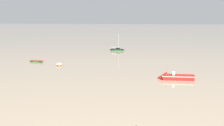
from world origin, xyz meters
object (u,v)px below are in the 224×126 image
(rowboat_moored_3, at_px, (59,65))
(rowboat_moored_5, at_px, (37,61))
(sailboat_moored_0, at_px, (117,50))
(motorboat_moored_0, at_px, (173,78))

(rowboat_moored_3, height_order, rowboat_moored_5, rowboat_moored_5)
(sailboat_moored_0, height_order, rowboat_moored_3, sailboat_moored_0)
(rowboat_moored_3, relative_size, rowboat_moored_5, 0.87)
(sailboat_moored_0, xyz_separation_m, rowboat_moored_5, (-13.89, -26.68, -0.07))
(sailboat_moored_0, relative_size, rowboat_moored_5, 1.43)
(rowboat_moored_5, bearing_deg, sailboat_moored_0, -106.55)
(motorboat_moored_0, xyz_separation_m, sailboat_moored_0, (-15.00, 42.17, -0.05))
(motorboat_moored_0, distance_m, rowboat_moored_5, 32.78)
(rowboat_moored_5, bearing_deg, rowboat_moored_3, 159.20)
(motorboat_moored_0, bearing_deg, rowboat_moored_5, -29.81)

